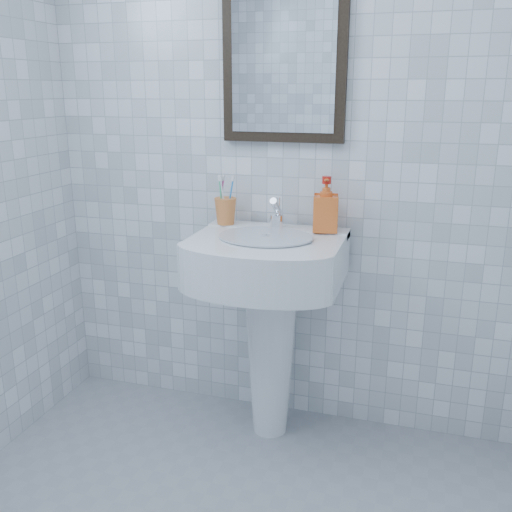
% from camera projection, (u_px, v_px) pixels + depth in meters
% --- Properties ---
extents(wall_back, '(2.20, 0.02, 2.50)m').
position_uv_depth(wall_back, '(300.00, 139.00, 2.33)').
color(wall_back, white).
rests_on(wall_back, ground).
extents(washbasin, '(0.59, 0.43, 0.91)m').
position_uv_depth(washbasin, '(269.00, 303.00, 2.33)').
color(washbasin, white).
rests_on(washbasin, ground).
extents(faucet, '(0.05, 0.12, 0.14)m').
position_uv_depth(faucet, '(277.00, 215.00, 2.33)').
color(faucet, silver).
rests_on(faucet, washbasin).
extents(toothbrush_cup, '(0.12, 0.12, 0.11)m').
position_uv_depth(toothbrush_cup, '(226.00, 211.00, 2.40)').
color(toothbrush_cup, orange).
rests_on(toothbrush_cup, washbasin).
extents(soap_dispenser, '(0.11, 0.11, 0.22)m').
position_uv_depth(soap_dispenser, '(326.00, 204.00, 2.27)').
color(soap_dispenser, '#E94716').
rests_on(soap_dispenser, washbasin).
extents(wall_mirror, '(0.50, 0.04, 0.62)m').
position_uv_depth(wall_mirror, '(284.00, 62.00, 2.24)').
color(wall_mirror, black).
rests_on(wall_mirror, wall_back).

